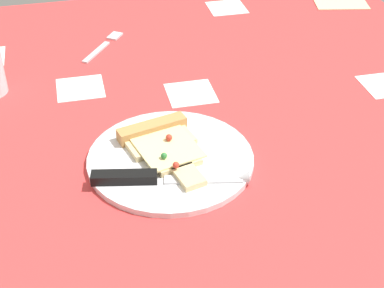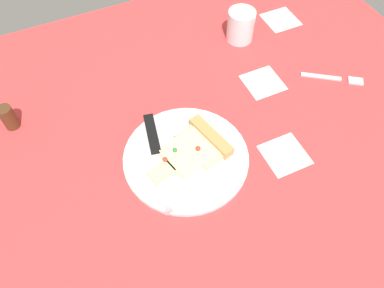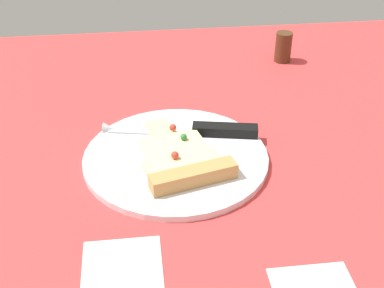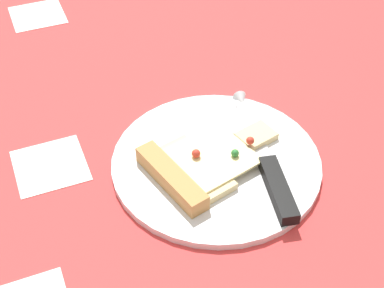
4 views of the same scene
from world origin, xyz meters
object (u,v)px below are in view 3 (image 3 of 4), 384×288
(plate, at_px, (176,158))
(pepper_shaker, at_px, (283,47))
(knife, at_px, (195,130))
(pizza_slice, at_px, (182,160))

(plate, bearing_deg, pepper_shaker, -127.49)
(knife, height_order, pepper_shaker, pepper_shaker)
(plate, bearing_deg, pizza_slice, 104.72)
(plate, distance_m, pizza_slice, 0.03)
(pizza_slice, height_order, knife, pizza_slice)
(pizza_slice, distance_m, pepper_shaker, 0.42)
(knife, xyz_separation_m, pepper_shaker, (-0.21, -0.27, 0.01))
(knife, bearing_deg, pizza_slice, 171.28)
(pepper_shaker, bearing_deg, knife, 51.68)
(plate, relative_size, knife, 1.12)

